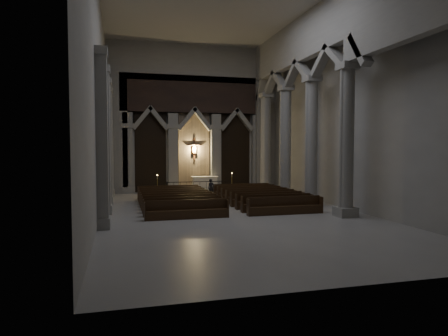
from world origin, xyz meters
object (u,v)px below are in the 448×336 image
at_px(pews, 220,201).
at_px(worshipper, 211,188).
at_px(altar_rail, 200,185).
at_px(candle_stand_left, 157,190).
at_px(altar, 205,183).
at_px(candle_stand_right, 232,188).

height_order(pews, worshipper, worshipper).
xyz_separation_m(altar_rail, worshipper, (0.35, -2.43, 0.01)).
xyz_separation_m(candle_stand_left, worshipper, (3.62, -2.49, 0.26)).
bearing_deg(pews, altar_rail, 90.00).
relative_size(altar, pews, 0.22).
relative_size(altar, candle_stand_left, 1.40).
relative_size(altar_rail, candle_stand_right, 3.18).
bearing_deg(pews, worshipper, 84.98).
bearing_deg(worshipper, candle_stand_left, 133.23).
xyz_separation_m(altar_rail, pews, (0.00, -6.39, -0.37)).
xyz_separation_m(candle_stand_left, candle_stand_right, (5.81, -0.25, 0.02)).
bearing_deg(candle_stand_right, altar, 133.47).
bearing_deg(altar, candle_stand_right, -46.53).
relative_size(candle_stand_left, worshipper, 1.14).
height_order(candle_stand_left, candle_stand_right, candle_stand_right).
bearing_deg(worshipper, pews, -107.25).
distance_m(altar, pews, 8.15).
bearing_deg(worshipper, altar, 72.55).
relative_size(altar, worshipper, 1.59).
distance_m(pews, worshipper, 3.99).
distance_m(candle_stand_left, pews, 7.23).
bearing_deg(pews, candle_stand_right, 67.77).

